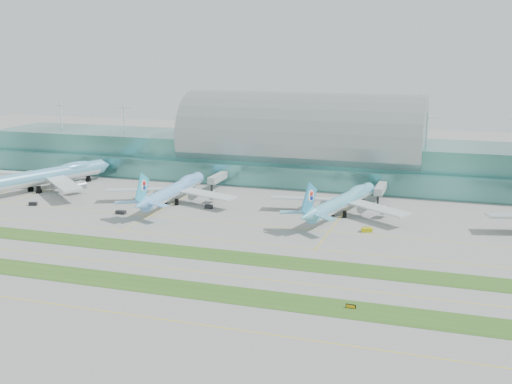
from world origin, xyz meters
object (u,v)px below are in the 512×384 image
(taxiway_sign_east, at_px, (351,306))
(terminal, at_px, (302,151))
(airliner_c, at_px, (343,201))
(airliner_a, at_px, (43,176))
(airliner_b, at_px, (174,189))

(taxiway_sign_east, bearing_deg, terminal, 111.48)
(terminal, bearing_deg, airliner_c, -62.84)
(airliner_a, bearing_deg, terminal, 50.59)
(terminal, xyz_separation_m, airliner_a, (-106.92, -63.20, -7.23))
(terminal, relative_size, taxiway_sign_east, 128.08)
(terminal, height_order, airliner_b, terminal)
(airliner_b, bearing_deg, airliner_c, 0.24)
(airliner_b, xyz_separation_m, taxiway_sign_east, (91.13, -89.81, -5.19))
(airliner_a, distance_m, airliner_c, 139.69)
(airliner_b, bearing_deg, airliner_a, 175.98)
(airliner_a, height_order, airliner_c, airliner_a)
(terminal, distance_m, airliner_c, 72.28)
(taxiway_sign_east, bearing_deg, airliner_c, 104.85)
(airliner_b, distance_m, airliner_c, 71.86)
(airliner_a, distance_m, airliner_b, 67.93)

